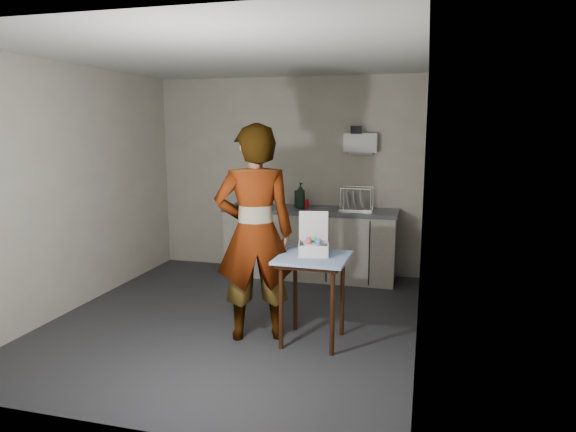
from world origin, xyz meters
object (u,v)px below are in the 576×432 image
(soap_bottle, at_px, (301,196))
(dish_rack, at_px, (356,204))
(dark_bottle, at_px, (297,199))
(bakery_box, at_px, (313,245))
(kitchen_counter, at_px, (310,245))
(standing_man, at_px, (255,234))
(soda_can, at_px, (306,204))
(side_table, at_px, (313,267))
(paper_towel, at_px, (242,197))

(soap_bottle, bearing_deg, dish_rack, 6.83)
(dark_bottle, xyz_separation_m, bakery_box, (0.66, -2.03, -0.13))
(dish_rack, relative_size, bakery_box, 1.10)
(kitchen_counter, bearing_deg, dish_rack, 5.24)
(standing_man, xyz_separation_m, soda_can, (0.01, 2.04, -0.02))
(side_table, bearing_deg, standing_man, -175.26)
(side_table, bearing_deg, kitchen_counter, 104.81)
(kitchen_counter, bearing_deg, soap_bottle, -165.99)
(kitchen_counter, xyz_separation_m, paper_towel, (-0.94, -0.02, 0.60))
(soda_can, xyz_separation_m, bakery_box, (0.51, -1.93, -0.08))
(paper_towel, bearing_deg, dark_bottle, 6.43)
(soda_can, relative_size, dish_rack, 0.28)
(dish_rack, bearing_deg, side_table, -92.80)
(dish_rack, bearing_deg, paper_towel, -177.42)
(kitchen_counter, distance_m, bakery_box, 2.06)
(soda_can, bearing_deg, dish_rack, 6.94)
(kitchen_counter, distance_m, soap_bottle, 0.66)
(side_table, xyz_separation_m, soda_can, (-0.53, 2.01, 0.26))
(kitchen_counter, distance_m, standing_man, 2.14)
(bakery_box, bearing_deg, soap_bottle, 94.70)
(dark_bottle, relative_size, dish_rack, 0.53)
(standing_man, bearing_deg, kitchen_counter, -113.88)
(soap_bottle, bearing_deg, paper_towel, 178.86)
(kitchen_counter, height_order, dish_rack, dish_rack)
(soap_bottle, distance_m, bakery_box, 2.02)
(kitchen_counter, bearing_deg, side_table, -76.75)
(side_table, xyz_separation_m, soap_bottle, (-0.60, 2.00, 0.37))
(soda_can, bearing_deg, standing_man, -90.23)
(paper_towel, distance_m, dish_rack, 1.52)
(paper_towel, xyz_separation_m, bakery_box, (1.40, -1.94, -0.14))
(paper_towel, relative_size, bakery_box, 0.68)
(paper_towel, bearing_deg, soda_can, -0.53)
(soap_bottle, xyz_separation_m, dish_rack, (0.71, 0.08, -0.10))
(standing_man, bearing_deg, dish_rack, -129.06)
(paper_towel, bearing_deg, dish_rack, 2.58)
(soap_bottle, xyz_separation_m, paper_towel, (-0.81, 0.02, -0.05))
(standing_man, bearing_deg, dark_bottle, -108.45)
(standing_man, relative_size, dish_rack, 4.79)
(dish_rack, bearing_deg, bakery_box, -93.36)
(standing_man, relative_size, dark_bottle, 9.00)
(dish_rack, distance_m, bakery_box, 2.02)
(standing_man, height_order, soap_bottle, standing_man)
(dish_rack, xyz_separation_m, bakery_box, (-0.12, -2.01, -0.08))
(kitchen_counter, bearing_deg, soda_can, -154.94)
(kitchen_counter, xyz_separation_m, soap_bottle, (-0.13, -0.03, 0.65))
(soap_bottle, height_order, dark_bottle, soap_bottle)
(kitchen_counter, height_order, dark_bottle, dark_bottle)
(soda_can, height_order, dark_bottle, dark_bottle)
(kitchen_counter, bearing_deg, dark_bottle, 161.23)
(dark_bottle, height_order, bakery_box, bakery_box)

